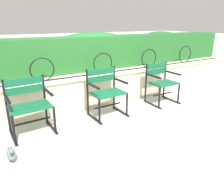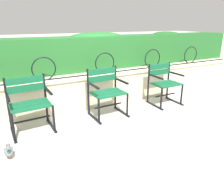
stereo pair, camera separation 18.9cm
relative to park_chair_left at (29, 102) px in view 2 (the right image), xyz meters
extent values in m
plane|color=#BCB7AD|center=(1.32, -0.37, -0.46)|extent=(60.00, 60.00, 0.00)
cube|color=beige|center=(1.32, 0.51, -0.16)|extent=(8.25, 0.35, 0.61)
cube|color=beige|center=(1.32, 0.51, 0.18)|extent=(8.25, 0.41, 0.05)
cylinder|color=black|center=(1.32, 0.43, 0.21)|extent=(7.70, 0.02, 0.02)
torus|color=black|center=(0.34, 0.43, 0.41)|extent=(0.42, 0.02, 0.42)
torus|color=black|center=(1.52, 0.43, 0.41)|extent=(0.42, 0.02, 0.42)
torus|color=black|center=(2.70, 0.43, 0.41)|extent=(0.42, 0.02, 0.42)
torus|color=black|center=(3.87, 0.43, 0.41)|extent=(0.42, 0.02, 0.42)
cube|color=#236028|center=(1.32, 1.01, 0.55)|extent=(8.09, 0.67, 0.70)
ellipsoid|color=#22652A|center=(1.61, 1.01, 0.90)|extent=(1.20, 0.60, 0.17)
ellipsoid|color=#225B24|center=(3.56, 1.01, 0.90)|extent=(0.71, 0.60, 0.13)
cube|color=#145B38|center=(0.01, -0.21, -0.02)|extent=(0.59, 0.16, 0.03)
cube|color=#145B38|center=(0.00, -0.08, -0.02)|extent=(0.59, 0.16, 0.03)
cube|color=#145B38|center=(0.00, 0.06, -0.02)|extent=(0.59, 0.16, 0.03)
cube|color=#145B38|center=(-0.01, 0.16, 0.31)|extent=(0.58, 0.06, 0.11)
cube|color=#145B38|center=(-0.01, 0.16, 0.18)|extent=(0.58, 0.06, 0.11)
cylinder|color=black|center=(0.28, 0.18, -0.04)|extent=(0.04, 0.04, 0.85)
cylinder|color=black|center=(0.30, -0.25, -0.24)|extent=(0.04, 0.04, 0.44)
cube|color=black|center=(0.29, -0.06, -0.45)|extent=(0.07, 0.52, 0.02)
cube|color=black|center=(0.29, -0.06, 0.16)|extent=(0.06, 0.40, 0.03)
cylinder|color=black|center=(-0.30, 0.15, -0.04)|extent=(0.04, 0.04, 0.85)
cylinder|color=black|center=(-0.28, -0.28, -0.24)|extent=(0.04, 0.04, 0.44)
cube|color=black|center=(-0.29, -0.09, -0.45)|extent=(0.07, 0.52, 0.02)
cube|color=black|center=(-0.29, -0.09, 0.16)|extent=(0.06, 0.40, 0.03)
cylinder|color=black|center=(0.00, -0.08, -0.26)|extent=(0.55, 0.06, 0.03)
cube|color=#145B38|center=(1.33, -0.25, -0.02)|extent=(0.58, 0.15, 0.03)
cube|color=#145B38|center=(1.32, -0.11, -0.02)|extent=(0.58, 0.15, 0.03)
cube|color=#145B38|center=(1.32, 0.02, -0.02)|extent=(0.58, 0.15, 0.03)
cube|color=#145B38|center=(1.31, 0.13, 0.33)|extent=(0.58, 0.05, 0.11)
cube|color=#145B38|center=(1.31, 0.13, 0.19)|extent=(0.58, 0.05, 0.11)
cylinder|color=black|center=(1.60, 0.14, -0.03)|extent=(0.04, 0.04, 0.87)
cylinder|color=black|center=(1.62, -0.29, -0.24)|extent=(0.04, 0.04, 0.44)
cube|color=black|center=(1.61, -0.10, -0.45)|extent=(0.06, 0.52, 0.02)
cube|color=black|center=(1.61, -0.10, 0.16)|extent=(0.05, 0.40, 0.03)
cylinder|color=black|center=(1.03, 0.12, -0.03)|extent=(0.04, 0.04, 0.87)
cylinder|color=black|center=(1.04, -0.31, -0.24)|extent=(0.04, 0.04, 0.44)
cube|color=black|center=(1.04, -0.12, -0.45)|extent=(0.06, 0.52, 0.02)
cube|color=black|center=(1.04, -0.12, 0.16)|extent=(0.05, 0.40, 0.03)
cylinder|color=black|center=(1.32, -0.11, -0.26)|extent=(0.55, 0.05, 0.03)
cube|color=#145B38|center=(2.64, -0.27, -0.02)|extent=(0.54, 0.13, 0.03)
cube|color=#145B38|center=(2.64, -0.13, -0.02)|extent=(0.54, 0.13, 0.03)
cube|color=#145B38|center=(2.64, 0.00, -0.02)|extent=(0.54, 0.13, 0.03)
cube|color=#145B38|center=(2.64, 0.11, 0.30)|extent=(0.54, 0.03, 0.11)
cube|color=#145B38|center=(2.64, 0.11, 0.17)|extent=(0.54, 0.03, 0.11)
cylinder|color=black|center=(2.91, 0.11, -0.05)|extent=(0.04, 0.04, 0.83)
cylinder|color=black|center=(2.91, -0.32, -0.24)|extent=(0.04, 0.04, 0.44)
cube|color=black|center=(2.91, -0.13, -0.45)|extent=(0.04, 0.52, 0.02)
cube|color=black|center=(2.91, -0.13, 0.16)|extent=(0.04, 0.40, 0.03)
cylinder|color=black|center=(2.37, 0.10, -0.05)|extent=(0.04, 0.04, 0.83)
cylinder|color=black|center=(2.37, -0.33, -0.24)|extent=(0.04, 0.04, 0.44)
cube|color=black|center=(2.37, -0.14, -0.45)|extent=(0.04, 0.52, 0.02)
cube|color=black|center=(2.37, -0.14, 0.16)|extent=(0.04, 0.40, 0.03)
cylinder|color=black|center=(2.64, -0.13, -0.26)|extent=(0.51, 0.03, 0.03)
ellipsoid|color=gray|center=(-0.36, -0.69, -0.36)|extent=(0.11, 0.19, 0.11)
cylinder|color=#2D6B56|center=(-0.36, -0.75, -0.32)|extent=(0.05, 0.06, 0.06)
sphere|color=slate|center=(-0.36, -0.78, -0.27)|extent=(0.06, 0.06, 0.06)
cone|color=black|center=(-0.36, -0.81, -0.27)|extent=(0.01, 0.02, 0.01)
cone|color=#595960|center=(-0.37, -0.57, -0.36)|extent=(0.06, 0.08, 0.06)
ellipsoid|color=slate|center=(-0.32, -0.67, -0.35)|extent=(0.02, 0.14, 0.07)
ellipsoid|color=slate|center=(-0.41, -0.68, -0.35)|extent=(0.02, 0.14, 0.07)
cylinder|color=#C6515B|center=(-0.35, -0.70, -0.44)|extent=(0.01, 0.01, 0.05)
cylinder|color=#C6515B|center=(-0.38, -0.68, -0.44)|extent=(0.01, 0.01, 0.05)
camera|label=1|loc=(-0.42, -3.21, 1.19)|focal=33.69mm
camera|label=2|loc=(-0.26, -3.30, 1.19)|focal=33.69mm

